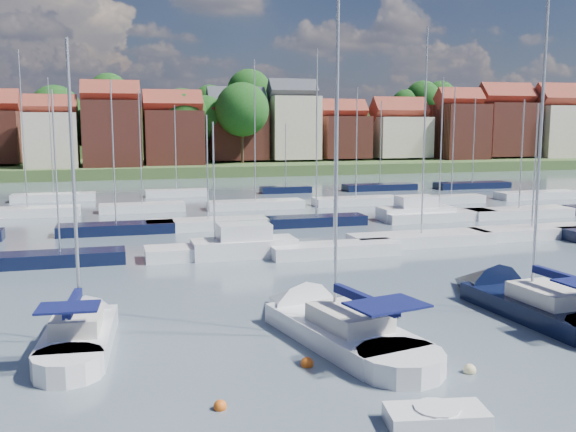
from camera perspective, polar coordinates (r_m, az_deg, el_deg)
name	(u,v)px	position (r m, az deg, el deg)	size (l,w,h in m)	color
ground	(256,214)	(63.96, -2.87, 0.22)	(260.00, 260.00, 0.00)	#485862
sailboat_left	(83,331)	(28.46, -17.79, -9.71)	(3.39, 9.84, 13.22)	silver
sailboat_centre	(322,323)	(28.26, 3.04, -9.47)	(5.83, 12.70, 16.66)	silver
sailboat_navy	(516,300)	(33.54, 19.63, -7.09)	(4.20, 12.50, 16.98)	black
tender	(436,417)	(20.57, 13.05, -17.00)	(3.19, 1.88, 0.65)	silver
buoy_b	(220,409)	(21.25, -6.05, -16.72)	(0.42, 0.42, 0.42)	#D85914
buoy_c	(307,366)	(24.49, 1.70, -13.18)	(0.48, 0.48, 0.48)	#D85914
buoy_d	(469,373)	(24.76, 15.83, -13.26)	(0.47, 0.47, 0.47)	beige
buoy_e	(496,292)	(36.27, 17.98, -6.44)	(0.54, 0.54, 0.54)	#D85914
marina_field	(287,215)	(59.69, -0.07, 0.07)	(79.62, 41.41, 15.93)	silver
far_shore_town	(179,141)	(155.36, -9.64, 6.57)	(212.46, 90.00, 22.27)	#3B582C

